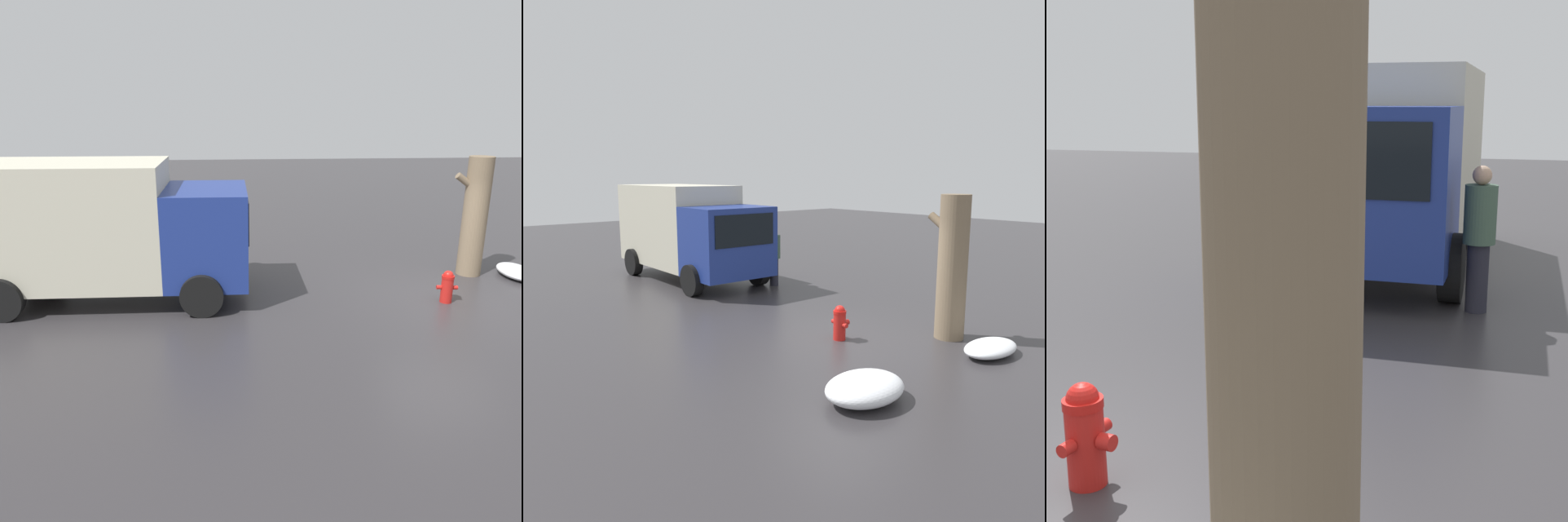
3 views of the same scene
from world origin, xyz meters
TOP-DOWN VIEW (x-y plane):
  - ground_plane at (0.00, 0.00)m, footprint 60.00×60.00m
  - fire_hydrant at (-0.00, -0.00)m, footprint 0.46×0.37m
  - tree_trunk at (-1.39, -1.86)m, footprint 0.91×0.60m
  - delivery_truck at (7.55, -0.81)m, footprint 6.11×2.66m
  - pedestrian at (4.98, -2.28)m, footprint 0.39×0.39m
  - snow_pile_by_hydrant at (-2.49, -1.53)m, footprint 0.78×1.34m
  - snow_pile_curbside at (-2.28, 1.83)m, footprint 1.03×1.36m

SIDE VIEW (x-z plane):
  - ground_plane at x=0.00m, z-range 0.00..0.00m
  - snow_pile_by_hydrant at x=-2.49m, z-range 0.00..0.28m
  - snow_pile_curbside at x=-2.28m, z-range 0.00..0.42m
  - fire_hydrant at x=0.00m, z-range 0.01..0.74m
  - pedestrian at x=4.98m, z-range 0.08..1.88m
  - tree_trunk at x=-1.39m, z-range 0.02..3.01m
  - delivery_truck at x=7.55m, z-range 0.12..3.17m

